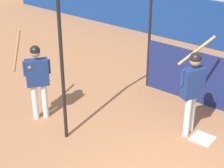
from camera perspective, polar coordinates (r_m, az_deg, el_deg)
The scene contains 4 objects.
batting_cage at distance 8.35m, azimuth 14.40°, elevation 2.59°, with size 3.81×3.15×3.05m.
home_plate at distance 8.12m, azimuth 13.63°, elevation -8.06°, with size 0.44×0.44×0.02m.
player_batter at distance 7.69m, azimuth 12.18°, elevation -0.24°, with size 0.63×0.98×2.02m.
player_waiting at distance 8.27m, azimuth -11.37°, elevation 1.28°, with size 0.62×0.82×2.05m.
Camera 1 is at (2.23, -4.24, 4.51)m, focal length 60.00 mm.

